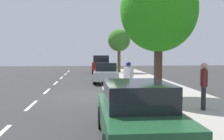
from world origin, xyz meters
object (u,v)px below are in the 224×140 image
fire_hydrant (127,75)px  parked_sedan_green_nearest (137,113)px  bicycle_at_curb (124,86)px  cyclist_with_backpack (129,74)px  street_tree_mid_block (159,11)px  pedestrian_on_phone (204,83)px  parked_sedan_silver_second (106,73)px  parked_suv_red_mid (101,64)px  street_tree_far_end (119,41)px

fire_hydrant → parked_sedan_green_nearest: bearing=-97.2°
bicycle_at_curb → cyclist_with_backpack: 0.85m
street_tree_mid_block → pedestrian_on_phone: size_ratio=3.50×
parked_sedan_silver_second → fire_hydrant: (1.52, -0.61, -0.18)m
pedestrian_on_phone → fire_hydrant: pedestrian_on_phone is taller
parked_sedan_green_nearest → cyclist_with_backpack: bearing=82.8°
parked_sedan_green_nearest → pedestrian_on_phone: bearing=43.7°
street_tree_mid_block → fire_hydrant: (-0.47, 7.05, -3.66)m
parked_suv_red_mid → fire_hydrant: parked_suv_red_mid is taller
parked_sedan_green_nearest → street_tree_far_end: 22.27m
parked_suv_red_mid → fire_hydrant: size_ratio=5.74×
parked_sedan_green_nearest → cyclist_with_backpack: cyclist_with_backpack is taller
street_tree_far_end → fire_hydrant: bearing=-93.0°
parked_sedan_green_nearest → parked_suv_red_mid: parked_suv_red_mid is taller
street_tree_mid_block → parked_sedan_silver_second: bearing=104.6°
parked_sedan_green_nearest → pedestrian_on_phone: pedestrian_on_phone is taller
parked_suv_red_mid → street_tree_far_end: size_ratio=1.03×
bicycle_at_curb → pedestrian_on_phone: 5.68m
parked_sedan_silver_second → parked_suv_red_mid: 9.46m
fire_hydrant → parked_suv_red_mid: bearing=97.9°
street_tree_mid_block → street_tree_far_end: bearing=90.0°
cyclist_with_backpack → fire_hydrant: bearing=82.7°
street_tree_mid_block → bicycle_at_curb: bearing=122.4°
bicycle_at_curb → parked_suv_red_mid: bearing=91.9°
parked_sedan_silver_second → bicycle_at_curb: (0.62, -5.51, -0.37)m
bicycle_at_curb → fire_hydrant: (0.90, 4.89, 0.19)m
parked_sedan_green_nearest → street_tree_far_end: (2.11, 21.99, 2.83)m
street_tree_far_end → parked_sedan_green_nearest: bearing=-95.5°
cyclist_with_backpack → pedestrian_on_phone: bearing=-66.4°
bicycle_at_curb → fire_hydrant: 4.98m
parked_suv_red_mid → parked_sedan_silver_second: bearing=-90.8°
parked_sedan_green_nearest → parked_suv_red_mid: bearing=89.4°
parked_suv_red_mid → street_tree_mid_block: (1.87, -17.12, 3.21)m
street_tree_mid_block → parked_suv_red_mid: bearing=96.2°
parked_suv_red_mid → pedestrian_on_phone: parked_suv_red_mid is taller
parked_suv_red_mid → fire_hydrant: (1.40, -10.07, -0.45)m
pedestrian_on_phone → cyclist_with_backpack: bearing=113.6°
parked_sedan_green_nearest → cyclist_with_backpack: (0.96, 7.61, 0.34)m
street_tree_far_end → pedestrian_on_phone: (0.91, -19.10, -2.44)m
parked_sedan_green_nearest → pedestrian_on_phone: size_ratio=2.54×
cyclist_with_backpack → bicycle_at_curb: bearing=116.5°
street_tree_far_end → fire_hydrant: (-0.47, -9.06, -3.01)m
parked_sedan_green_nearest → street_tree_mid_block: street_tree_mid_block is taller
parked_sedan_green_nearest → cyclist_with_backpack: size_ratio=2.48×
cyclist_with_backpack → parked_sedan_green_nearest: bearing=-97.2°
parked_sedan_silver_second → parked_suv_red_mid: bearing=89.2°
cyclist_with_backpack → pedestrian_on_phone: (2.06, -4.72, 0.05)m
parked_sedan_silver_second → street_tree_mid_block: (1.99, -7.67, 3.48)m
cyclist_with_backpack → street_tree_far_end: (1.15, 14.38, 2.49)m
parked_sedan_green_nearest → street_tree_mid_block: (2.11, 5.88, 3.48)m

